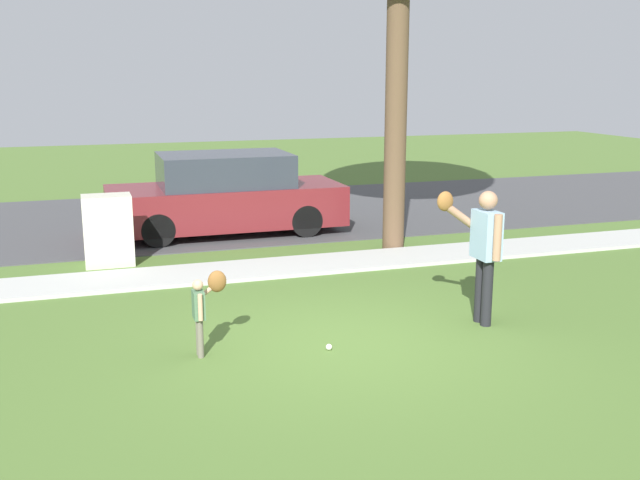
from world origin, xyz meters
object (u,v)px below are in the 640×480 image
at_px(baseball, 329,347).
at_px(person_adult, 483,243).
at_px(parked_suv_maroon, 225,196).
at_px(utility_cabinet, 108,230).
at_px(person_child, 205,302).

bearing_deg(baseball, person_adult, 7.85).
height_order(person_adult, baseball, person_adult).
bearing_deg(parked_suv_maroon, person_adult, -72.17).
xyz_separation_m(person_adult, parked_suv_maroon, (-2.10, 6.54, -0.29)).
bearing_deg(baseball, parked_suv_maroon, 89.25).
relative_size(utility_cabinet, parked_suv_maroon, 0.26).
bearing_deg(utility_cabinet, person_child, -79.12).
distance_m(baseball, utility_cabinet, 5.50).
bearing_deg(person_child, parked_suv_maroon, 77.02).
bearing_deg(baseball, utility_cabinet, 114.87).
xyz_separation_m(person_adult, baseball, (-2.19, -0.30, -1.05)).
distance_m(person_adult, utility_cabinet, 6.49).
relative_size(person_child, utility_cabinet, 0.81).
bearing_deg(baseball, person_child, 166.92).
distance_m(baseball, parked_suv_maroon, 6.88).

